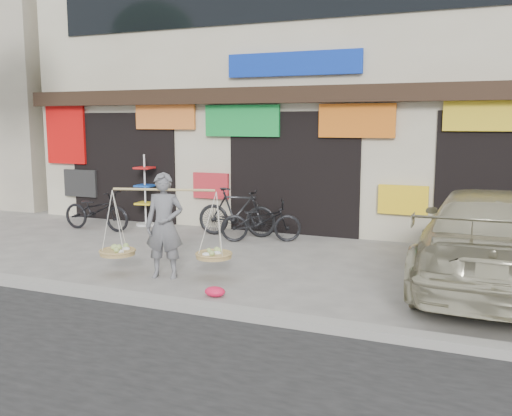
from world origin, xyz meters
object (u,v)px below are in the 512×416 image
at_px(display_rack, 145,197).
at_px(bike_1, 237,212).
at_px(bike_2, 261,221).
at_px(street_vendor, 165,230).
at_px(suv, 493,238).
at_px(bike_0, 96,210).

bearing_deg(display_rack, bike_1, -7.72).
bearing_deg(bike_2, street_vendor, 149.81).
bearing_deg(street_vendor, bike_1, 80.45).
bearing_deg(display_rack, street_vendor, -52.61).
xyz_separation_m(bike_2, display_rack, (-3.29, 0.68, 0.25)).
height_order(bike_2, suv, suv).
distance_m(street_vendor, bike_0, 4.62).
bearing_deg(street_vendor, suv, 2.07).
relative_size(street_vendor, bike_2, 1.25).
bearing_deg(bike_0, bike_1, -79.85).
height_order(bike_0, bike_2, bike_0).
relative_size(street_vendor, bike_0, 1.20).
height_order(bike_0, display_rack, display_rack).
xyz_separation_m(street_vendor, bike_2, (0.36, 3.15, -0.34)).
height_order(bike_0, bike_1, bike_1).
xyz_separation_m(suv, display_rack, (-7.75, 2.34, -0.06)).
height_order(bike_1, suv, suv).
relative_size(bike_1, bike_2, 1.05).
bearing_deg(display_rack, suv, -16.78).
relative_size(bike_2, display_rack, 0.98).
bearing_deg(suv, bike_0, -9.29).
height_order(street_vendor, bike_1, street_vendor).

